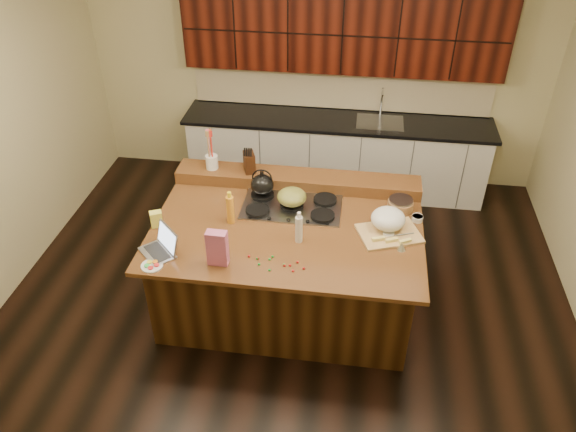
# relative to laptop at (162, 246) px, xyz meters

# --- Properties ---
(room) EXTENTS (5.52, 5.02, 2.72)m
(room) POSITION_rel_laptop_xyz_m (0.99, 0.49, 0.37)
(room) COLOR black
(room) RESTS_ON ground
(island) EXTENTS (2.40, 1.60, 0.92)m
(island) POSITION_rel_laptop_xyz_m (0.99, 0.49, -0.51)
(island) COLOR black
(island) RESTS_ON ground
(back_ledge) EXTENTS (2.40, 0.30, 0.12)m
(back_ledge) POSITION_rel_laptop_xyz_m (0.99, 1.19, 0.00)
(back_ledge) COLOR black
(back_ledge) RESTS_ON island
(cooktop) EXTENTS (0.92, 0.52, 0.05)m
(cooktop) POSITION_rel_laptop_xyz_m (0.99, 0.79, -0.04)
(cooktop) COLOR gray
(cooktop) RESTS_ON island
(back_counter) EXTENTS (3.70, 0.66, 2.40)m
(back_counter) POSITION_rel_laptop_xyz_m (1.29, 2.72, 0.00)
(back_counter) COLOR silver
(back_counter) RESTS_ON ground
(kettle) EXTENTS (0.29, 0.29, 0.20)m
(kettle) POSITION_rel_laptop_xyz_m (0.69, 0.92, 0.09)
(kettle) COLOR black
(kettle) RESTS_ON cooktop
(green_bowl) EXTENTS (0.31, 0.31, 0.15)m
(green_bowl) POSITION_rel_laptop_xyz_m (0.99, 0.79, 0.06)
(green_bowl) COLOR olive
(green_bowl) RESTS_ON cooktop
(laptop) EXTENTS (0.39, 0.39, 0.22)m
(laptop) POSITION_rel_laptop_xyz_m (0.00, 0.00, 0.00)
(laptop) COLOR #B7B7BC
(laptop) RESTS_ON island
(oil_bottle) EXTENTS (0.09, 0.09, 0.27)m
(oil_bottle) POSITION_rel_laptop_xyz_m (0.48, 0.49, 0.08)
(oil_bottle) COLOR orange
(oil_bottle) RESTS_ON island
(vinegar_bottle) EXTENTS (0.07, 0.07, 0.25)m
(vinegar_bottle) POSITION_rel_laptop_xyz_m (1.11, 0.30, 0.07)
(vinegar_bottle) COLOR silver
(vinegar_bottle) RESTS_ON island
(wooden_tray) EXTENTS (0.62, 0.54, 0.21)m
(wooden_tray) POSITION_rel_laptop_xyz_m (1.87, 0.55, 0.04)
(wooden_tray) COLOR tan
(wooden_tray) RESTS_ON island
(ramekin_a) EXTENTS (0.11, 0.11, 0.04)m
(ramekin_a) POSITION_rel_laptop_xyz_m (1.88, 0.47, -0.04)
(ramekin_a) COLOR white
(ramekin_a) RESTS_ON island
(ramekin_b) EXTENTS (0.11, 0.11, 0.04)m
(ramekin_b) POSITION_rel_laptop_xyz_m (2.14, 0.76, -0.04)
(ramekin_b) COLOR white
(ramekin_b) RESTS_ON island
(ramekin_c) EXTENTS (0.13, 0.13, 0.04)m
(ramekin_c) POSITION_rel_laptop_xyz_m (2.14, 0.75, -0.04)
(ramekin_c) COLOR white
(ramekin_c) RESTS_ON island
(strainer_bowl) EXTENTS (0.29, 0.29, 0.09)m
(strainer_bowl) POSITION_rel_laptop_xyz_m (1.99, 0.91, -0.01)
(strainer_bowl) COLOR #996B3F
(strainer_bowl) RESTS_ON island
(kitchen_timer) EXTENTS (0.10, 0.10, 0.07)m
(kitchen_timer) POSITION_rel_laptop_xyz_m (1.99, 0.31, -0.02)
(kitchen_timer) COLOR silver
(kitchen_timer) RESTS_ON island
(pink_bag) EXTENTS (0.17, 0.09, 0.31)m
(pink_bag) POSITION_rel_laptop_xyz_m (0.50, -0.08, 0.10)
(pink_bag) COLOR #C05A83
(pink_bag) RESTS_ON island
(candy_plate) EXTENTS (0.20, 0.20, 0.01)m
(candy_plate) POSITION_rel_laptop_xyz_m (-0.03, -0.20, -0.05)
(candy_plate) COLOR white
(candy_plate) RESTS_ON island
(package_box) EXTENTS (0.13, 0.11, 0.15)m
(package_box) POSITION_rel_laptop_xyz_m (-0.16, 0.34, 0.02)
(package_box) COLOR #EFE954
(package_box) RESTS_ON island
(utensil_crock) EXTENTS (0.14, 0.14, 0.14)m
(utensil_crock) POSITION_rel_laptop_xyz_m (0.13, 1.19, 0.13)
(utensil_crock) COLOR white
(utensil_crock) RESTS_ON back_ledge
(knife_block) EXTENTS (0.15, 0.18, 0.20)m
(knife_block) POSITION_rel_laptop_xyz_m (0.51, 1.19, 0.16)
(knife_block) COLOR black
(knife_block) RESTS_ON back_ledge
(gumdrop_0) EXTENTS (0.02, 0.02, 0.02)m
(gumdrop_0) POSITION_rel_laptop_xyz_m (1.14, 0.01, -0.05)
(gumdrop_0) COLOR red
(gumdrop_0) RESTS_ON island
(gumdrop_1) EXTENTS (0.02, 0.02, 0.02)m
(gumdrop_1) POSITION_rel_laptop_xyz_m (0.81, 0.01, -0.05)
(gumdrop_1) COLOR #198C26
(gumdrop_1) RESTS_ON island
(gumdrop_2) EXTENTS (0.02, 0.02, 0.02)m
(gumdrop_2) POSITION_rel_laptop_xyz_m (1.04, -0.05, -0.05)
(gumdrop_2) COLOR red
(gumdrop_2) RESTS_ON island
(gumdrop_3) EXTENTS (0.02, 0.02, 0.02)m
(gumdrop_3) POSITION_rel_laptop_xyz_m (1.04, -0.04, -0.05)
(gumdrop_3) COLOR #198C26
(gumdrop_3) RESTS_ON island
(gumdrop_4) EXTENTS (0.02, 0.02, 0.02)m
(gumdrop_4) POSITION_rel_laptop_xyz_m (0.73, 0.03, -0.05)
(gumdrop_4) COLOR red
(gumdrop_4) RESTS_ON island
(gumdrop_5) EXTENTS (0.02, 0.02, 0.02)m
(gumdrop_5) POSITION_rel_laptop_xyz_m (0.91, 0.01, -0.05)
(gumdrop_5) COLOR #198C26
(gumdrop_5) RESTS_ON island
(gumdrop_6) EXTENTS (0.02, 0.02, 0.02)m
(gumdrop_6) POSITION_rel_laptop_xyz_m (0.81, 0.01, -0.05)
(gumdrop_6) COLOR red
(gumdrop_6) RESTS_ON island
(gumdrop_7) EXTENTS (0.02, 0.02, 0.02)m
(gumdrop_7) POSITION_rel_laptop_xyz_m (0.83, -0.06, -0.05)
(gumdrop_7) COLOR #198C26
(gumdrop_7) RESTS_ON island
(gumdrop_8) EXTENTS (0.02, 0.02, 0.02)m
(gumdrop_8) POSITION_rel_laptop_xyz_m (1.12, -0.10, -0.05)
(gumdrop_8) COLOR red
(gumdrop_8) RESTS_ON island
(gumdrop_9) EXTENTS (0.02, 0.02, 0.02)m
(gumdrop_9) POSITION_rel_laptop_xyz_m (0.93, -0.12, -0.05)
(gumdrop_9) COLOR #198C26
(gumdrop_9) RESTS_ON island
(gumdrop_10) EXTENTS (0.02, 0.02, 0.02)m
(gumdrop_10) POSITION_rel_laptop_xyz_m (1.08, -0.04, -0.05)
(gumdrop_10) COLOR red
(gumdrop_10) RESTS_ON island
(gumdrop_11) EXTENTS (0.02, 0.02, 0.02)m
(gumdrop_11) POSITION_rel_laptop_xyz_m (0.93, 0.05, -0.05)
(gumdrop_11) COLOR #198C26
(gumdrop_11) RESTS_ON island
(gumdrop_12) EXTENTS (0.02, 0.02, 0.02)m
(gumdrop_12) POSITION_rel_laptop_xyz_m (1.20, -0.06, -0.05)
(gumdrop_12) COLOR red
(gumdrop_12) RESTS_ON island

